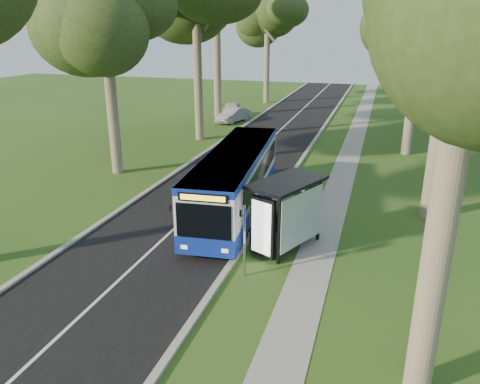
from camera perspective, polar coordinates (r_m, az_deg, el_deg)
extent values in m
plane|color=#2B5219|center=(19.27, 0.16, -7.06)|extent=(120.00, 120.00, 0.00)
cube|color=black|center=(29.12, -0.69, 2.36)|extent=(7.00, 100.00, 0.02)
cube|color=#9E9B93|center=(28.28, 6.08, 1.82)|extent=(0.25, 100.00, 0.12)
cube|color=#9E9B93|center=(30.32, -7.01, 3.01)|extent=(0.25, 100.00, 0.12)
cube|color=white|center=(29.12, -0.69, 2.38)|extent=(0.12, 100.00, 0.00)
cube|color=gray|center=(27.92, 12.12, 1.14)|extent=(1.50, 100.00, 0.02)
cube|color=white|center=(22.64, -0.53, 1.67)|extent=(3.42, 11.49, 2.69)
cube|color=#112B9C|center=(22.96, -0.53, -0.62)|extent=(3.46, 11.52, 0.75)
cube|color=#112B9C|center=(22.31, -0.54, 4.59)|extent=(3.46, 11.52, 0.30)
cube|color=black|center=(17.61, -6.14, -3.42)|extent=(2.12, 0.25, 1.37)
cube|color=yellow|center=(17.24, -6.30, -0.58)|extent=(1.69, 0.18, 0.21)
cube|color=black|center=(18.23, -5.91, -7.16)|extent=(2.26, 0.33, 0.28)
cylinder|color=black|center=(20.36, -6.36, -4.14)|extent=(0.36, 1.00, 0.98)
cylinder|color=black|center=(19.67, -0.66, -4.90)|extent=(0.36, 1.00, 0.98)
cylinder|color=black|center=(26.31, -0.55, 1.55)|extent=(0.36, 1.00, 0.98)
cylinder|color=black|center=(25.78, 3.94, 1.11)|extent=(0.36, 1.00, 0.98)
cylinder|color=gray|center=(16.76, 0.53, -6.09)|extent=(0.09, 0.09, 2.77)
cube|color=#0D1993|center=(16.35, 0.54, -2.94)|extent=(0.17, 0.38, 0.69)
cylinder|color=yellow|center=(16.30, 0.42, -2.39)|extent=(0.09, 0.23, 0.24)
cube|color=white|center=(16.67, 0.53, -5.40)|extent=(0.16, 0.33, 0.44)
cube|color=black|center=(17.71, 6.88, -4.80)|extent=(0.15, 0.15, 2.75)
cube|color=black|center=(20.27, 8.34, -1.64)|extent=(0.15, 0.15, 2.75)
cube|color=black|center=(18.59, 5.79, 1.21)|extent=(3.02, 3.80, 0.13)
cube|color=silver|center=(18.93, 7.94, -2.84)|extent=(1.18, 2.57, 2.20)
cube|color=black|center=(17.71, 4.63, -4.72)|extent=(1.12, 0.63, 2.42)
cube|color=white|center=(17.63, 4.57, -4.83)|extent=(0.86, 0.40, 2.14)
cube|color=black|center=(19.68, 6.70, -5.01)|extent=(1.19, 1.98, 0.07)
cylinder|color=black|center=(20.85, 4.38, -3.75)|extent=(0.45, 0.45, 0.80)
cylinder|color=black|center=(20.69, 4.41, -2.69)|extent=(0.48, 0.48, 0.04)
imported|color=silver|center=(46.68, -1.02, 9.91)|extent=(2.78, 4.86, 1.56)
imported|color=#9EA0A5|center=(44.86, -0.86, 9.37)|extent=(2.53, 4.31, 1.34)
cylinder|color=#7A6B56|center=(29.17, -15.53, 12.32)|extent=(0.66, 0.66, 10.59)
cylinder|color=#7A6B56|center=(37.37, -5.16, 14.28)|extent=(0.66, 0.66, 10.44)
cylinder|color=#7A6B56|center=(47.31, -2.82, 17.16)|extent=(0.74, 0.74, 13.27)
cylinder|color=#7A6B56|center=(56.24, 3.29, 15.89)|extent=(0.65, 0.65, 10.04)
ellipsoid|color=#2C4018|center=(56.15, 3.40, 21.30)|extent=(5.20, 5.20, 6.88)
cylinder|color=#7A6B56|center=(11.05, 24.05, 1.06)|extent=(0.67, 0.67, 10.92)
cylinder|color=#7A6B56|center=(22.72, 23.88, 12.36)|extent=(0.73, 0.73, 12.84)
cylinder|color=#7A6B56|center=(34.68, 20.52, 12.96)|extent=(0.67, 0.67, 10.70)
cylinder|color=#7A6B56|center=(46.73, 21.33, 13.60)|extent=(0.63, 0.63, 9.59)
ellipsoid|color=#2C4018|center=(46.59, 22.14, 19.78)|extent=(5.20, 5.20, 6.58)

